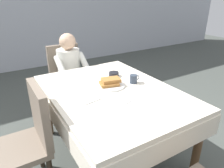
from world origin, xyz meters
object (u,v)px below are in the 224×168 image
Objects in this scene: cup_coffee at (134,79)px; spoon_near_edge at (129,102)px; plate_breakfast at (111,85)px; fork_left_of_plate at (94,91)px; breakfast_stack at (110,82)px; knife_right_of_plate at (128,83)px; chair_diner at (67,74)px; bowl_butter at (114,74)px; chair_left_side at (30,135)px; dining_table_main at (112,99)px; diner_person at (70,68)px.

cup_coffee reaches higher than spoon_near_edge.
plate_breakfast is 0.25m from cup_coffee.
plate_breakfast is 0.19m from fork_left_of_plate.
fork_left_of_plate is 0.37m from spoon_near_edge.
breakfast_stack reaches higher than knife_right_of_plate.
breakfast_stack is (0.00, 0.01, 0.04)m from plate_breakfast.
chair_diner is 4.10× the size of breakfast_stack.
knife_right_of_plate is at bearing -85.56° from bowl_butter.
chair_diner reaches higher than bowl_butter.
cup_coffee is (0.24, -0.06, -0.00)m from breakfast_stack.
bowl_butter is at bearing 50.74° from breakfast_stack.
chair_left_side is (-0.73, -1.17, 0.00)m from chair_diner.
chair_diner is at bearing 12.28° from knife_right_of_plate.
dining_table_main is 8.47× the size of fork_left_of_plate.
chair_diner is 3.32× the size of plate_breakfast.
breakfast_stack is 1.51× the size of spoon_near_edge.
chair_left_side is at bearing 54.08° from diner_person.
chair_left_side is at bearing -178.02° from cup_coffee.
knife_right_of_plate is (0.23, 0.06, 0.09)m from dining_table_main.
knife_right_of_plate is 0.40m from spoon_near_edge.
breakfast_stack is at bearing 94.55° from diner_person.
breakfast_stack is 0.25m from cup_coffee.
diner_person is (-0.00, -0.16, 0.14)m from chair_diner.
dining_table_main is 0.17m from breakfast_stack.
breakfast_stack is at bearing -83.47° from chair_left_side.
fork_left_of_plate is (0.62, 0.06, 0.21)m from chair_left_side.
dining_table_main is at bearing 104.71° from knife_right_of_plate.
bowl_butter is at bearing 51.76° from plate_breakfast.
plate_breakfast is at bearing 94.49° from diner_person.
chair_left_side reaches higher than plate_breakfast.
diner_person reaches higher than plate_breakfast.
breakfast_stack is 1.26× the size of fork_left_of_plate.
diner_person is 1.29m from spoon_near_edge.
spoon_near_edge is (-0.22, -0.34, 0.00)m from knife_right_of_plate.
cup_coffee reaches higher than dining_table_main.
knife_right_of_plate is (0.02, -0.24, -0.02)m from bowl_butter.
plate_breakfast is 0.28m from bowl_butter.
cup_coffee is at bearing 108.00° from diner_person.
cup_coffee is at bearing -118.20° from knife_right_of_plate.
dining_table_main is 1.64× the size of chair_diner.
breakfast_stack is at bearing -129.26° from bowl_butter.
fork_left_of_plate is (-0.19, -0.03, -0.04)m from breakfast_stack.
plate_breakfast is (0.07, -0.93, 0.08)m from diner_person.
knife_right_of_plate is at bearing 15.82° from dining_table_main.
chair_diner is 1.38m from chair_left_side.
plate_breakfast reaches higher than fork_left_of_plate.
spoon_near_edge is (-0.03, -0.36, -0.01)m from plate_breakfast.
diner_person is 0.96m from fork_left_of_plate.
knife_right_of_plate is at bearing 41.38° from spoon_near_edge.
knife_right_of_plate and spoon_near_edge have the same top height.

